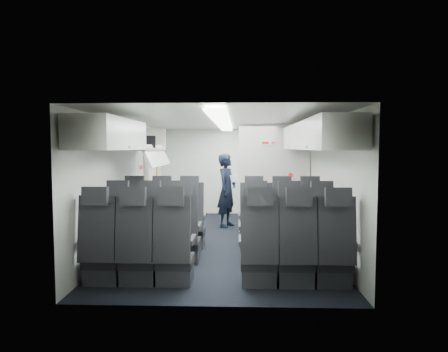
# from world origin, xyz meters

# --- Properties ---
(cabin_shell) EXTENTS (3.41, 6.01, 2.16)m
(cabin_shell) POSITION_xyz_m (0.00, 0.00, 1.12)
(cabin_shell) COLOR black
(cabin_shell) RESTS_ON ground
(seat_row_front) EXTENTS (3.33, 0.56, 1.24)m
(seat_row_front) POSITION_xyz_m (-0.00, -0.53, 0.40)
(seat_row_front) COLOR black
(seat_row_front) RESTS_ON cabin_shell
(seat_row_mid) EXTENTS (3.33, 0.56, 1.24)m
(seat_row_mid) POSITION_xyz_m (-0.00, -1.43, 0.40)
(seat_row_mid) COLOR black
(seat_row_mid) RESTS_ON cabin_shell
(seat_row_rear) EXTENTS (3.33, 0.56, 1.24)m
(seat_row_rear) POSITION_xyz_m (-0.00, -2.33, 0.40)
(seat_row_rear) COLOR black
(seat_row_rear) RESTS_ON cabin_shell
(overhead_bin_left_rear) EXTENTS (0.53, 1.80, 0.40)m
(overhead_bin_left_rear) POSITION_xyz_m (-1.40, -2.00, 1.86)
(overhead_bin_left_rear) COLOR white
(overhead_bin_left_rear) RESTS_ON cabin_shell
(overhead_bin_left_front_open) EXTENTS (0.64, 1.70, 0.72)m
(overhead_bin_left_front_open) POSITION_xyz_m (-1.44, -0.25, 1.74)
(overhead_bin_left_front_open) COLOR #9E9E93
(overhead_bin_left_front_open) RESTS_ON cabin_shell
(overhead_bin_right_rear) EXTENTS (0.53, 1.80, 0.40)m
(overhead_bin_right_rear) POSITION_xyz_m (1.40, -2.00, 1.86)
(overhead_bin_right_rear) COLOR white
(overhead_bin_right_rear) RESTS_ON cabin_shell
(overhead_bin_right_front) EXTENTS (0.53, 1.70, 0.40)m
(overhead_bin_right_front) POSITION_xyz_m (1.40, -0.25, 1.86)
(overhead_bin_right_front) COLOR white
(overhead_bin_right_front) RESTS_ON cabin_shell
(bulkhead_partition) EXTENTS (1.40, 0.15, 2.13)m
(bulkhead_partition) POSITION_xyz_m (0.98, 0.80, 1.08)
(bulkhead_partition) COLOR silver
(bulkhead_partition) RESTS_ON cabin_shell
(galley_unit) EXTENTS (0.85, 0.52, 1.90)m
(galley_unit) POSITION_xyz_m (0.95, 2.72, 0.95)
(galley_unit) COLOR #939399
(galley_unit) RESTS_ON cabin_shell
(boarding_door) EXTENTS (0.12, 1.27, 1.86)m
(boarding_door) POSITION_xyz_m (-1.64, 1.55, 0.95)
(boarding_door) COLOR silver
(boarding_door) RESTS_ON cabin_shell
(flight_attendant) EXTENTS (0.57, 0.67, 1.56)m
(flight_attendant) POSITION_xyz_m (0.03, 1.32, 0.78)
(flight_attendant) COLOR black
(flight_attendant) RESTS_ON ground
(carry_on_bag) EXTENTS (0.46, 0.39, 0.24)m
(carry_on_bag) POSITION_xyz_m (-1.39, -0.22, 1.77)
(carry_on_bag) COLOR black
(carry_on_bag) RESTS_ON overhead_bin_left_front_open
(papers) EXTENTS (0.22, 0.05, 0.16)m
(papers) POSITION_xyz_m (0.22, 1.27, 1.05)
(papers) COLOR white
(papers) RESTS_ON flight_attendant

